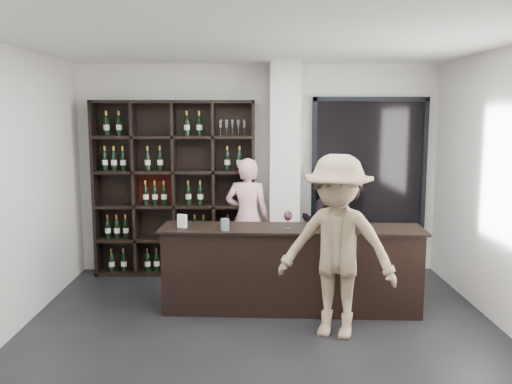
{
  "coord_description": "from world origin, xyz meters",
  "views": [
    {
      "loc": [
        -0.11,
        -4.82,
        2.22
      ],
      "look_at": [
        -0.05,
        1.1,
        1.36
      ],
      "focal_mm": 38.0,
      "sensor_mm": 36.0,
      "label": 1
    }
  ],
  "objects_px": {
    "wine_shelf": "(175,189)",
    "taster_pink": "(247,218)",
    "taster_black": "(328,223)",
    "customer": "(337,247)",
    "tasting_counter": "(291,269)"
  },
  "relations": [
    {
      "from": "wine_shelf",
      "to": "taster_pink",
      "type": "height_order",
      "value": "wine_shelf"
    },
    {
      "from": "taster_black",
      "to": "wine_shelf",
      "type": "bearing_deg",
      "value": 4.33
    },
    {
      "from": "wine_shelf",
      "to": "taster_black",
      "type": "bearing_deg",
      "value": -4.49
    },
    {
      "from": "taster_pink",
      "to": "customer",
      "type": "bearing_deg",
      "value": 122.62
    },
    {
      "from": "taster_pink",
      "to": "taster_black",
      "type": "xyz_separation_m",
      "value": [
        1.1,
        0.0,
        -0.07
      ]
    },
    {
      "from": "wine_shelf",
      "to": "taster_black",
      "type": "relative_size",
      "value": 1.6
    },
    {
      "from": "tasting_counter",
      "to": "taster_pink",
      "type": "relative_size",
      "value": 1.79
    },
    {
      "from": "wine_shelf",
      "to": "taster_pink",
      "type": "relative_size",
      "value": 1.47
    },
    {
      "from": "wine_shelf",
      "to": "taster_pink",
      "type": "bearing_deg",
      "value": -9.37
    },
    {
      "from": "customer",
      "to": "taster_black",
      "type": "bearing_deg",
      "value": 105.15
    },
    {
      "from": "customer",
      "to": "taster_pink",
      "type": "bearing_deg",
      "value": 135.09
    },
    {
      "from": "taster_pink",
      "to": "customer",
      "type": "distance_m",
      "value": 2.2
    },
    {
      "from": "customer",
      "to": "tasting_counter",
      "type": "bearing_deg",
      "value": 140.61
    },
    {
      "from": "wine_shelf",
      "to": "customer",
      "type": "xyz_separation_m",
      "value": [
        1.9,
        -2.17,
        -0.28
      ]
    },
    {
      "from": "wine_shelf",
      "to": "customer",
      "type": "bearing_deg",
      "value": -48.73
    }
  ]
}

